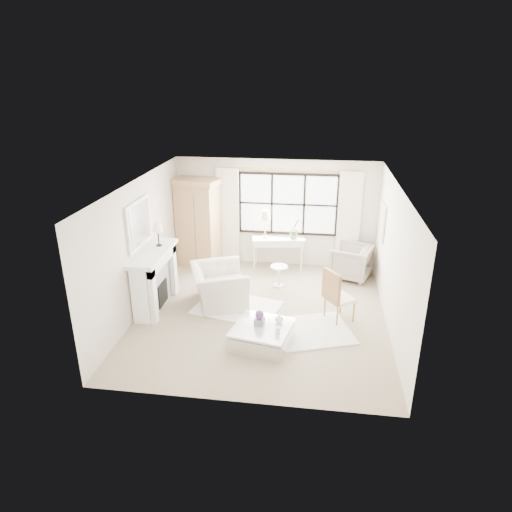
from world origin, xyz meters
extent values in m
plane|color=tan|center=(0.00, 0.00, 0.00)|extent=(5.50, 5.50, 0.00)
plane|color=white|center=(0.00, 0.00, 2.70)|extent=(5.50, 5.50, 0.00)
plane|color=white|center=(0.00, 2.75, 1.35)|extent=(5.00, 0.00, 5.00)
plane|color=beige|center=(0.00, -2.75, 1.35)|extent=(5.00, 0.00, 5.00)
plane|color=beige|center=(-2.50, 0.00, 1.35)|extent=(0.00, 5.50, 5.50)
plane|color=white|center=(2.50, 0.00, 1.35)|extent=(0.00, 5.50, 5.50)
cube|color=silver|center=(0.30, 2.73, 1.60)|extent=(2.40, 0.02, 1.50)
cylinder|color=#BC8841|center=(0.30, 2.67, 2.47)|extent=(3.30, 0.04, 0.04)
cube|color=white|center=(-1.20, 2.65, 1.24)|extent=(0.55, 0.10, 2.47)
cube|color=white|center=(1.80, 2.65, 1.24)|extent=(0.55, 0.10, 2.47)
cube|color=white|center=(-2.29, 0.00, 0.59)|extent=(0.34, 1.50, 1.18)
cube|color=#A7A7AE|center=(-2.12, 0.00, 0.53)|extent=(0.03, 1.22, 0.97)
cube|color=black|center=(-2.11, 0.00, 0.32)|extent=(0.06, 0.52, 0.50)
cube|color=white|center=(-2.25, 0.00, 1.22)|extent=(0.58, 1.66, 0.08)
cube|color=white|center=(-2.47, 0.00, 1.84)|extent=(0.05, 1.15, 0.95)
cube|color=silver|center=(-2.44, 0.00, 1.84)|extent=(0.02, 1.00, 0.80)
cube|color=white|center=(2.47, 1.70, 1.55)|extent=(0.04, 0.62, 0.82)
cube|color=beige|center=(2.45, 1.70, 1.55)|extent=(0.01, 0.52, 0.72)
cylinder|color=black|center=(-2.21, 0.32, 1.27)|extent=(0.12, 0.12, 0.03)
cylinder|color=black|center=(-2.21, 0.32, 1.44)|extent=(0.03, 0.03, 0.30)
cone|color=beige|center=(-2.21, 0.32, 1.68)|extent=(0.22, 0.22, 0.18)
cube|color=tan|center=(-1.93, 2.40, 1.05)|extent=(1.12, 0.83, 2.10)
cube|color=tan|center=(-1.93, 2.40, 2.17)|extent=(1.26, 0.95, 0.14)
cube|color=white|center=(0.11, 2.47, 0.68)|extent=(1.29, 0.62, 0.14)
cube|color=white|center=(0.11, 2.47, 0.77)|extent=(1.36, 0.66, 0.06)
cylinder|color=#A87E3A|center=(-0.23, 2.46, 0.82)|extent=(0.14, 0.14, 0.03)
cylinder|color=#A87E3A|center=(-0.23, 2.46, 1.06)|extent=(0.02, 0.02, 0.46)
cone|color=beige|center=(-0.23, 2.46, 1.38)|extent=(0.28, 0.28, 0.22)
imported|color=#5D754E|center=(0.50, 2.46, 1.05)|extent=(0.36, 0.34, 0.51)
cylinder|color=white|center=(0.23, 1.36, 0.01)|extent=(0.26, 0.26, 0.03)
cylinder|color=white|center=(0.23, 1.36, 0.25)|extent=(0.06, 0.06, 0.44)
cylinder|color=white|center=(0.23, 1.36, 0.49)|extent=(0.40, 0.40, 0.03)
cube|color=white|center=(-0.54, 0.16, 0.02)|extent=(1.93, 1.56, 0.03)
cube|color=white|center=(0.95, -0.60, 0.02)|extent=(1.96, 1.70, 0.03)
imported|color=beige|center=(-0.97, 0.34, 0.41)|extent=(1.47, 1.56, 0.81)
imported|color=#A5988B|center=(1.90, 2.10, 0.40)|extent=(1.12, 1.11, 0.81)
cube|color=white|center=(1.56, -0.02, 0.46)|extent=(0.65, 0.66, 0.07)
cube|color=#A27344|center=(1.38, -0.15, 0.78)|extent=(0.32, 0.42, 0.60)
cube|color=silver|center=(0.15, -1.15, 0.16)|extent=(1.18, 1.18, 0.32)
cube|color=silver|center=(0.15, -1.15, 0.36)|extent=(1.18, 1.18, 0.04)
cube|color=slate|center=(0.10, -1.08, 0.44)|extent=(0.19, 0.19, 0.12)
sphere|color=#5C317C|center=(0.10, -1.08, 0.58)|extent=(0.16, 0.16, 0.16)
cylinder|color=beige|center=(0.45, -1.34, 0.44)|extent=(0.08, 0.08, 0.12)
imported|color=silver|center=(0.44, -0.96, 0.46)|extent=(0.19, 0.19, 0.16)
camera|label=1|loc=(1.03, -8.23, 4.62)|focal=32.00mm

